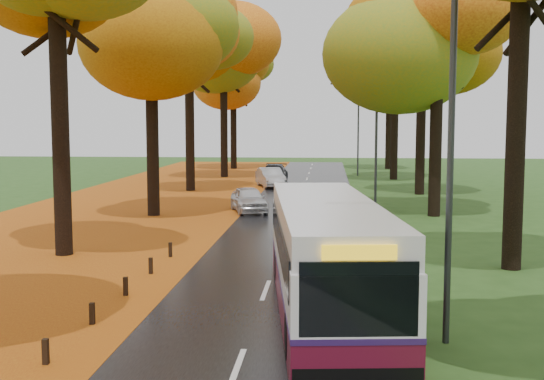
# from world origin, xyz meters

# --- Properties ---
(road) EXTENTS (6.50, 90.00, 0.04)m
(road) POSITION_xyz_m (0.00, 25.00, 0.02)
(road) COLOR black
(road) RESTS_ON ground
(centre_line) EXTENTS (0.12, 90.00, 0.01)m
(centre_line) POSITION_xyz_m (0.00, 25.00, 0.04)
(centre_line) COLOR silver
(centre_line) RESTS_ON road
(leaf_verge) EXTENTS (12.00, 90.00, 0.02)m
(leaf_verge) POSITION_xyz_m (-9.00, 25.00, 0.01)
(leaf_verge) COLOR maroon
(leaf_verge) RESTS_ON ground
(leaf_drift) EXTENTS (0.90, 90.00, 0.01)m
(leaf_drift) POSITION_xyz_m (-3.05, 25.00, 0.04)
(leaf_drift) COLOR #B86912
(leaf_drift) RESTS_ON road
(trees_left) EXTENTS (9.20, 74.00, 13.88)m
(trees_left) POSITION_xyz_m (-7.18, 27.06, 9.53)
(trees_left) COLOR black
(trees_left) RESTS_ON ground
(trees_right) EXTENTS (9.30, 74.20, 13.96)m
(trees_right) POSITION_xyz_m (7.19, 26.91, 9.69)
(trees_right) COLOR black
(trees_right) RESTS_ON ground
(bollard_row) EXTENTS (0.11, 23.51, 0.52)m
(bollard_row) POSITION_xyz_m (-3.70, 4.70, 0.26)
(bollard_row) COLOR black
(bollard_row) RESTS_ON ground
(streetlamp_near) EXTENTS (2.45, 0.18, 8.00)m
(streetlamp_near) POSITION_xyz_m (3.95, 8.00, 4.71)
(streetlamp_near) COLOR #333538
(streetlamp_near) RESTS_ON ground
(streetlamp_mid) EXTENTS (2.45, 0.18, 8.00)m
(streetlamp_mid) POSITION_xyz_m (3.95, 30.00, 4.71)
(streetlamp_mid) COLOR #333538
(streetlamp_mid) RESTS_ON ground
(streetlamp_far) EXTENTS (2.45, 0.18, 8.00)m
(streetlamp_far) POSITION_xyz_m (3.95, 52.00, 4.71)
(streetlamp_far) COLOR #333538
(streetlamp_far) RESTS_ON ground
(bus) EXTENTS (3.45, 10.43, 2.69)m
(bus) POSITION_xyz_m (1.67, 10.14, 1.45)
(bus) COLOR #5A0E23
(bus) RESTS_ON road
(car_white) EXTENTS (2.53, 4.03, 1.28)m
(car_white) POSITION_xyz_m (-2.35, 28.03, 0.68)
(car_white) COLOR silver
(car_white) RESTS_ON road
(car_silver) EXTENTS (2.57, 4.32, 1.34)m
(car_silver) POSITION_xyz_m (-2.35, 41.17, 0.71)
(car_silver) COLOR #ABADB3
(car_silver) RESTS_ON road
(car_dark) EXTENTS (1.94, 4.70, 1.36)m
(car_dark) POSITION_xyz_m (-2.35, 44.39, 0.72)
(car_dark) COLOR black
(car_dark) RESTS_ON road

